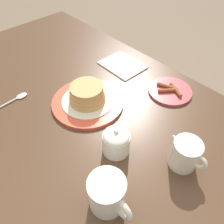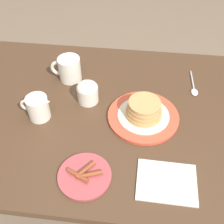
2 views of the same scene
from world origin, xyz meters
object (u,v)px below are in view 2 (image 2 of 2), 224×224
side_plate_bacon (85,175)px  sugar_bowl (88,92)px  napkin (167,182)px  spoon (194,88)px  creamer_pitcher (38,107)px  coffee_mug (69,69)px  pancake_plate (144,113)px

side_plate_bacon → sugar_bowl: bearing=-81.7°
napkin → spoon: 0.47m
creamer_pitcher → sugar_bowl: (-0.16, -0.11, -0.00)m
coffee_mug → spoon: coffee_mug is taller
coffee_mug → creamer_pitcher: same height
spoon → napkin: bearing=75.4°
napkin → spoon: (-0.12, -0.45, 0.00)m
side_plate_bacon → coffee_mug: (0.15, -0.47, 0.05)m
side_plate_bacon → creamer_pitcher: creamer_pitcher is taller
sugar_bowl → spoon: 0.44m
coffee_mug → spoon: bearing=179.7°
coffee_mug → creamer_pitcher: 0.24m
side_plate_bacon → coffee_mug: 0.49m
side_plate_bacon → spoon: bearing=-128.8°
sugar_bowl → pancake_plate: bearing=162.9°
creamer_pitcher → sugar_bowl: 0.20m
side_plate_bacon → pancake_plate: bearing=-122.0°
pancake_plate → sugar_bowl: (0.22, -0.07, 0.02)m
sugar_bowl → napkin: bearing=132.5°
side_plate_bacon → napkin: size_ratio=0.91×
pancake_plate → sugar_bowl: bearing=-17.1°
napkin → coffee_mug: bearing=-48.4°
coffee_mug → creamer_pitcher: size_ratio=1.06×
creamer_pitcher → spoon: creamer_pitcher is taller
pancake_plate → side_plate_bacon: bearing=58.0°
side_plate_bacon → spoon: side_plate_bacon is taller
pancake_plate → creamer_pitcher: creamer_pitcher is taller
pancake_plate → creamer_pitcher: 0.39m
creamer_pitcher → pancake_plate: bearing=-174.0°
side_plate_bacon → coffee_mug: coffee_mug is taller
napkin → pancake_plate: bearing=-72.5°
coffee_mug → spoon: (-0.52, 0.00, -0.05)m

